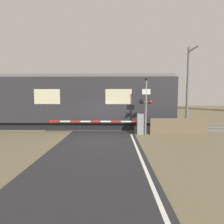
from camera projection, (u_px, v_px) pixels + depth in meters
ground_plane at (101, 138)px, 10.69m from camera, size 80.00×80.00×0.00m
track_bed at (104, 127)px, 14.33m from camera, size 36.00×3.20×0.13m
train at (55, 101)px, 14.23m from camera, size 18.82×3.17×4.20m
crossing_barrier at (134, 124)px, 11.75m from camera, size 6.58×0.44×1.39m
signal_post at (146, 103)px, 11.32m from camera, size 0.83×0.26×3.75m
catenary_pole at (188, 85)px, 15.68m from camera, size 0.20×1.90×6.92m
roadside_fence at (179, 126)px, 11.61m from camera, size 3.85×0.06×1.10m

